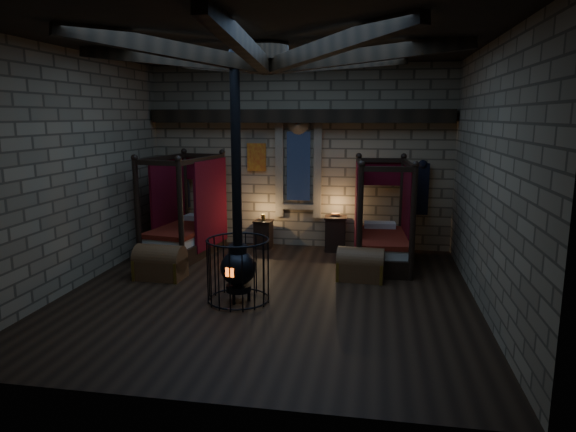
% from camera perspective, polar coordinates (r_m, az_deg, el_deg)
% --- Properties ---
extents(room, '(7.02, 7.02, 4.29)m').
position_cam_1_polar(room, '(8.64, -2.23, 15.64)').
color(room, black).
rests_on(room, ground).
extents(bed_left, '(1.39, 2.23, 2.19)m').
position_cam_1_polar(bed_left, '(11.68, -11.24, -1.57)').
color(bed_left, black).
rests_on(bed_left, ground).
extents(bed_right, '(1.20, 2.11, 2.15)m').
position_cam_1_polar(bed_right, '(10.88, 10.33, -2.53)').
color(bed_right, black).
rests_on(bed_right, ground).
extents(trunk_left, '(0.94, 0.62, 0.67)m').
position_cam_1_polar(trunk_left, '(10.11, -14.02, -5.11)').
color(trunk_left, brown).
rests_on(trunk_left, ground).
extents(trunk_right, '(0.90, 0.60, 0.64)m').
position_cam_1_polar(trunk_right, '(9.83, 8.07, -5.43)').
color(trunk_right, brown).
rests_on(trunk_right, ground).
extents(nightstand_left, '(0.45, 0.43, 0.81)m').
position_cam_1_polar(nightstand_left, '(12.01, -2.75, -2.00)').
color(nightstand_left, black).
rests_on(nightstand_left, ground).
extents(nightstand_right, '(0.52, 0.50, 0.87)m').
position_cam_1_polar(nightstand_right, '(11.81, 5.29, -1.92)').
color(nightstand_right, black).
rests_on(nightstand_right, ground).
extents(stove, '(1.04, 1.04, 4.05)m').
position_cam_1_polar(stove, '(8.56, -5.56, -5.38)').
color(stove, black).
rests_on(stove, ground).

